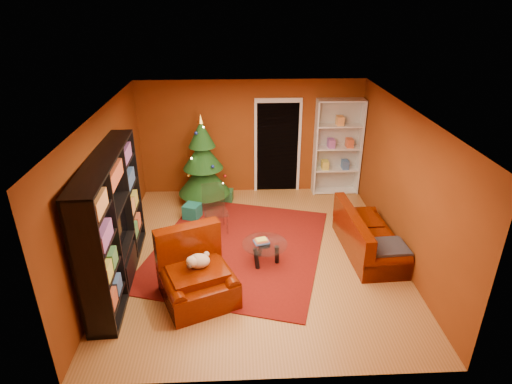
{
  "coord_description": "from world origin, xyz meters",
  "views": [
    {
      "loc": [
        -0.32,
        -6.49,
        4.3
      ],
      "look_at": [
        0.0,
        0.4,
        1.05
      ],
      "focal_mm": 30.0,
      "sensor_mm": 36.0,
      "label": 1
    }
  ],
  "objects_px": {
    "rug": "(238,248)",
    "gift_box_green": "(227,195)",
    "gift_box_red": "(204,197)",
    "dog": "(199,261)",
    "sofa": "(370,233)",
    "coffee_table": "(265,253)",
    "christmas_tree": "(203,161)",
    "gift_box_teal": "(192,212)",
    "white_bookshelf": "(338,148)",
    "media_unit": "(112,222)",
    "armchair": "(198,275)",
    "acrylic_chair": "(216,212)"
  },
  "relations": [
    {
      "from": "rug",
      "to": "gift_box_green",
      "type": "distance_m",
      "value": 2.02
    },
    {
      "from": "gift_box_red",
      "to": "rug",
      "type": "bearing_deg",
      "value": -68.82
    },
    {
      "from": "gift_box_green",
      "to": "sofa",
      "type": "xyz_separation_m",
      "value": [
        2.59,
        -2.22,
        0.27
      ]
    },
    {
      "from": "rug",
      "to": "gift_box_red",
      "type": "relative_size",
      "value": 14.05
    },
    {
      "from": "gift_box_teal",
      "to": "media_unit",
      "type": "bearing_deg",
      "value": -116.3
    },
    {
      "from": "gift_box_teal",
      "to": "christmas_tree",
      "type": "bearing_deg",
      "value": 73.94
    },
    {
      "from": "gift_box_teal",
      "to": "dog",
      "type": "relative_size",
      "value": 0.79
    },
    {
      "from": "dog",
      "to": "acrylic_chair",
      "type": "bearing_deg",
      "value": 62.32
    },
    {
      "from": "sofa",
      "to": "coffee_table",
      "type": "distance_m",
      "value": 1.93
    },
    {
      "from": "christmas_tree",
      "to": "armchair",
      "type": "relative_size",
      "value": 1.81
    },
    {
      "from": "media_unit",
      "to": "gift_box_teal",
      "type": "distance_m",
      "value": 2.42
    },
    {
      "from": "armchair",
      "to": "dog",
      "type": "bearing_deg",
      "value": 45.0
    },
    {
      "from": "gift_box_teal",
      "to": "dog",
      "type": "bearing_deg",
      "value": -82.09
    },
    {
      "from": "media_unit",
      "to": "gift_box_red",
      "type": "distance_m",
      "value": 3.14
    },
    {
      "from": "dog",
      "to": "acrylic_chair",
      "type": "distance_m",
      "value": 1.98
    },
    {
      "from": "christmas_tree",
      "to": "acrylic_chair",
      "type": "bearing_deg",
      "value": -76.92
    },
    {
      "from": "white_bookshelf",
      "to": "armchair",
      "type": "relative_size",
      "value": 2.01
    },
    {
      "from": "white_bookshelf",
      "to": "coffee_table",
      "type": "height_order",
      "value": "white_bookshelf"
    },
    {
      "from": "christmas_tree",
      "to": "gift_box_green",
      "type": "xyz_separation_m",
      "value": [
        0.5,
        0.07,
        -0.85
      ]
    },
    {
      "from": "gift_box_green",
      "to": "gift_box_teal",
      "type": "bearing_deg",
      "value": -131.28
    },
    {
      "from": "gift_box_green",
      "to": "acrylic_chair",
      "type": "xyz_separation_m",
      "value": [
        -0.19,
        -1.39,
        0.31
      ]
    },
    {
      "from": "sofa",
      "to": "white_bookshelf",
      "type": "bearing_deg",
      "value": -1.41
    },
    {
      "from": "rug",
      "to": "armchair",
      "type": "bearing_deg",
      "value": -113.56
    },
    {
      "from": "coffee_table",
      "to": "gift_box_red",
      "type": "bearing_deg",
      "value": 116.5
    },
    {
      "from": "christmas_tree",
      "to": "gift_box_red",
      "type": "distance_m",
      "value": 0.86
    },
    {
      "from": "rug",
      "to": "media_unit",
      "type": "distance_m",
      "value": 2.35
    },
    {
      "from": "armchair",
      "to": "acrylic_chair",
      "type": "bearing_deg",
      "value": 61.73
    },
    {
      "from": "sofa",
      "to": "dog",
      "type": "bearing_deg",
      "value": 107.87
    },
    {
      "from": "rug",
      "to": "dog",
      "type": "distance_m",
      "value": 1.6
    },
    {
      "from": "rug",
      "to": "armchair",
      "type": "xyz_separation_m",
      "value": [
        -0.61,
        -1.4,
        0.43
      ]
    },
    {
      "from": "acrylic_chair",
      "to": "media_unit",
      "type": "bearing_deg",
      "value": -149.56
    },
    {
      "from": "christmas_tree",
      "to": "gift_box_green",
      "type": "distance_m",
      "value": 0.99
    },
    {
      "from": "rug",
      "to": "christmas_tree",
      "type": "distance_m",
      "value": 2.29
    },
    {
      "from": "gift_box_red",
      "to": "white_bookshelf",
      "type": "distance_m",
      "value": 3.22
    },
    {
      "from": "rug",
      "to": "dog",
      "type": "bearing_deg",
      "value": -113.62
    },
    {
      "from": "gift_box_red",
      "to": "sofa",
      "type": "bearing_deg",
      "value": -34.69
    },
    {
      "from": "media_unit",
      "to": "gift_box_teal",
      "type": "relative_size",
      "value": 8.77
    },
    {
      "from": "coffee_table",
      "to": "acrylic_chair",
      "type": "bearing_deg",
      "value": 128.2
    },
    {
      "from": "gift_box_green",
      "to": "dog",
      "type": "height_order",
      "value": "dog"
    },
    {
      "from": "sofa",
      "to": "coffee_table",
      "type": "relative_size",
      "value": 2.38
    },
    {
      "from": "media_unit",
      "to": "gift_box_teal",
      "type": "height_order",
      "value": "media_unit"
    },
    {
      "from": "rug",
      "to": "coffee_table",
      "type": "relative_size",
      "value": 4.43
    },
    {
      "from": "coffee_table",
      "to": "acrylic_chair",
      "type": "height_order",
      "value": "acrylic_chair"
    },
    {
      "from": "christmas_tree",
      "to": "acrylic_chair",
      "type": "xyz_separation_m",
      "value": [
        0.31,
        -1.32,
        -0.55
      ]
    },
    {
      "from": "gift_box_green",
      "to": "armchair",
      "type": "xyz_separation_m",
      "value": [
        -0.39,
        -3.41,
        0.31
      ]
    },
    {
      "from": "rug",
      "to": "white_bookshelf",
      "type": "distance_m",
      "value": 3.46
    },
    {
      "from": "christmas_tree",
      "to": "gift_box_teal",
      "type": "height_order",
      "value": "christmas_tree"
    },
    {
      "from": "rug",
      "to": "christmas_tree",
      "type": "relative_size",
      "value": 1.7
    },
    {
      "from": "gift_box_teal",
      "to": "gift_box_red",
      "type": "height_order",
      "value": "gift_box_teal"
    },
    {
      "from": "rug",
      "to": "armchair",
      "type": "relative_size",
      "value": 3.08
    }
  ]
}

